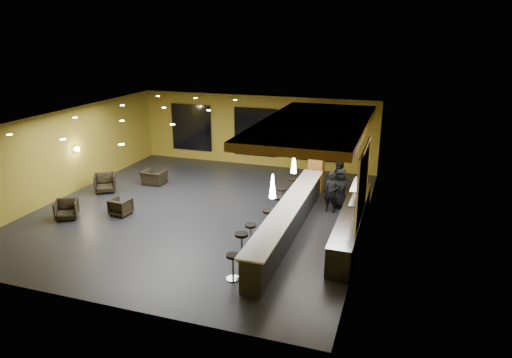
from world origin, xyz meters
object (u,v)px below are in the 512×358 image
(column, at_px, (317,151))
(bar_stool_2, at_px, (251,232))
(bar_stool_3, at_px, (268,218))
(bar_stool_4, at_px, (278,205))
(staff_a, at_px, (331,192))
(armchair_b, at_px, (121,207))
(armchair_a, at_px, (67,209))
(bar_counter, at_px, (289,220))
(armchair_c, at_px, (105,183))
(bar_stool_1, at_px, (242,243))
(pendant_1, at_px, (294,163))
(staff_c, at_px, (341,189))
(bar_stool_5, at_px, (281,195))
(bar_stool_6, at_px, (293,186))
(pendant_2, at_px, (310,145))
(prep_counter, at_px, (351,224))
(pendant_0, at_px, (273,186))
(armchair_d, at_px, (154,177))
(bar_stool_0, at_px, (233,263))
(staff_b, at_px, (340,182))

(column, relative_size, bar_stool_2, 4.75)
(bar_stool_3, height_order, bar_stool_4, bar_stool_4)
(staff_a, height_order, armchair_b, staff_a)
(staff_a, height_order, armchair_a, staff_a)
(bar_counter, relative_size, armchair_a, 10.32)
(armchair_a, bearing_deg, staff_a, -8.32)
(armchair_c, height_order, bar_stool_1, bar_stool_1)
(pendant_1, height_order, staff_c, pendant_1)
(staff_a, distance_m, bar_stool_5, 1.93)
(armchair_a, xyz_separation_m, bar_stool_6, (7.29, 4.57, 0.20))
(armchair_c, bearing_deg, staff_a, -28.72)
(pendant_2, bearing_deg, staff_c, -4.10)
(prep_counter, relative_size, pendant_0, 8.57)
(armchair_c, bearing_deg, bar_stool_6, -21.17)
(pendant_2, relative_size, armchair_d, 0.73)
(bar_stool_2, bearing_deg, armchair_c, 158.90)
(staff_a, height_order, staff_c, staff_a)
(column, height_order, bar_stool_3, column)
(column, height_order, staff_a, column)
(bar_stool_6, bearing_deg, column, 62.38)
(bar_stool_0, distance_m, bar_stool_1, 1.20)
(bar_counter, distance_m, pendant_0, 2.72)
(armchair_c, bearing_deg, staff_c, -25.89)
(staff_c, height_order, bar_stool_2, staff_c)
(pendant_0, bearing_deg, bar_stool_4, 102.24)
(staff_c, bearing_deg, bar_stool_0, -102.38)
(bar_stool_1, xyz_separation_m, bar_stool_2, (-0.02, 0.89, -0.06))
(bar_stool_5, bearing_deg, armchair_a, -153.11)
(column, xyz_separation_m, staff_c, (1.28, -1.69, -0.98))
(pendant_1, xyz_separation_m, bar_stool_5, (-0.89, 1.83, -1.87))
(pendant_2, height_order, bar_stool_1, pendant_2)
(prep_counter, bearing_deg, bar_stool_6, 133.68)
(staff_b, xyz_separation_m, armchair_d, (-8.12, -0.39, -0.53))
(armchair_b, xyz_separation_m, bar_stool_6, (5.62, 3.65, 0.24))
(armchair_b, relative_size, armchair_c, 0.81)
(pendant_0, height_order, bar_stool_0, pendant_0)
(staff_c, bearing_deg, armchair_a, -150.38)
(staff_c, xyz_separation_m, bar_stool_6, (-1.96, 0.40, -0.22))
(bar_stool_4, height_order, bar_stool_6, bar_stool_6)
(staff_b, relative_size, bar_stool_1, 2.03)
(staff_b, relative_size, bar_stool_2, 2.30)
(pendant_1, height_order, bar_stool_4, pendant_1)
(staff_a, bearing_deg, staff_c, 68.17)
(bar_counter, relative_size, staff_c, 5.17)
(bar_stool_3, bearing_deg, bar_stool_1, -96.04)
(bar_stool_0, bearing_deg, bar_stool_1, 98.68)
(armchair_b, xyz_separation_m, bar_stool_5, (5.41, 2.67, 0.16))
(column, height_order, armchair_b, column)
(armchair_b, bearing_deg, pendant_2, -147.75)
(bar_stool_6, bearing_deg, prep_counter, -46.32)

